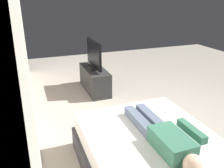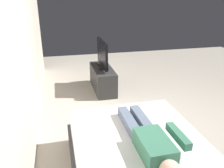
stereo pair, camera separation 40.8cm
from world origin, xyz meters
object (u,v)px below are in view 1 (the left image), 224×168
(tv_stand, at_px, (95,79))
(tv, at_px, (94,55))
(remote, at_px, (188,127))
(bed, at_px, (159,167))
(person, at_px, (165,136))

(tv_stand, height_order, tv, tv)
(remote, bearing_deg, tv_stand, 7.00)
(bed, relative_size, remote, 14.00)
(bed, xyz_separation_m, remote, (0.18, -0.46, 0.29))
(bed, height_order, tv, tv)
(bed, distance_m, tv, 2.91)
(person, distance_m, remote, 0.44)
(bed, bearing_deg, remote, -68.81)
(bed, relative_size, tv_stand, 1.91)
(bed, relative_size, person, 1.67)
(tv_stand, relative_size, tv, 1.25)
(person, relative_size, tv, 1.43)
(tv_stand, bearing_deg, remote, -173.00)
(remote, distance_m, tv, 2.72)
(person, bearing_deg, tv, -1.52)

